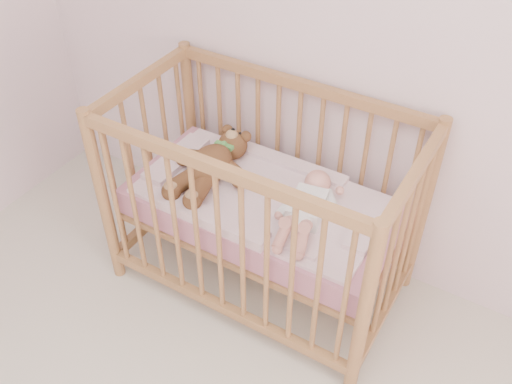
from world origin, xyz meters
The scene contains 6 objects.
wall_back centered at (0.00, 2.00, 1.35)m, with size 4.00×0.02×2.70m, color silver.
crib centered at (-0.43, 1.60, 0.50)m, with size 1.36×0.76×1.00m, color #A77846, non-canonical shape.
mattress centered at (-0.43, 1.60, 0.49)m, with size 1.22×0.62×0.13m, color #C47A8B.
blanket centered at (-0.43, 1.60, 0.56)m, with size 1.10×0.58×0.06m, color pink, non-canonical shape.
baby centered at (-0.19, 1.58, 0.64)m, with size 0.26×0.54×0.13m, color white, non-canonical shape.
teddy_bear centered at (-0.69, 1.58, 0.65)m, with size 0.40×0.57×0.16m, color brown, non-canonical shape.
Camera 1 is at (0.55, -0.09, 2.26)m, focal length 40.00 mm.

